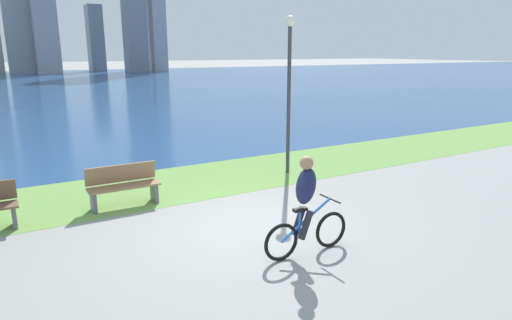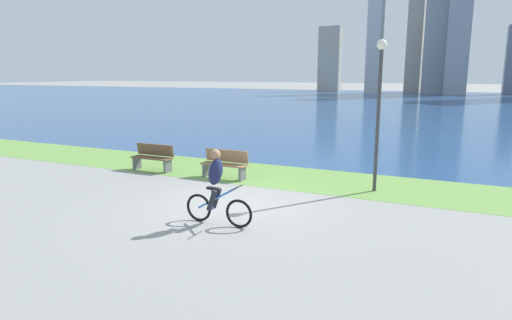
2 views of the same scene
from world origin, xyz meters
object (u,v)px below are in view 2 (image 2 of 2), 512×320
(cyclist_lead, at_px, (217,187))
(bench_near_path, at_px, (153,158))
(bench_far_along_path, at_px, (225,164))
(lamppost_tall, at_px, (379,95))

(cyclist_lead, relative_size, bench_near_path, 1.11)
(bench_far_along_path, bearing_deg, cyclist_lead, -62.96)
(cyclist_lead, relative_size, lamppost_tall, 0.40)
(bench_near_path, bearing_deg, bench_far_along_path, 1.53)
(cyclist_lead, bearing_deg, lamppost_tall, 58.94)
(lamppost_tall, bearing_deg, cyclist_lead, -121.06)
(bench_near_path, bearing_deg, lamppost_tall, 4.01)
(cyclist_lead, distance_m, bench_far_along_path, 4.38)
(bench_far_along_path, relative_size, lamppost_tall, 0.36)
(bench_near_path, relative_size, bench_far_along_path, 1.00)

